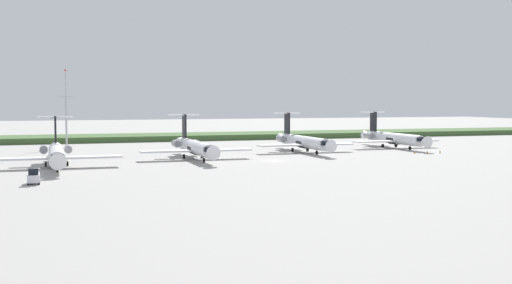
{
  "coord_description": "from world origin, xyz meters",
  "views": [
    {
      "loc": [
        -42.97,
        -119.59,
        12.08
      ],
      "look_at": [
        0.0,
        12.33,
        3.0
      ],
      "focal_mm": 44.94,
      "sensor_mm": 36.0,
      "label": 1
    }
  ],
  "objects_px": {
    "safety_cone_mid_marker": "(427,152)",
    "safety_cone_rear_marker": "(440,152)",
    "antenna_mast": "(66,115)",
    "baggage_tug": "(34,177)",
    "safety_cone_front_marker": "(415,152)",
    "regional_jet_nearest": "(57,153)",
    "regional_jet_third": "(303,141)",
    "regional_jet_fourth": "(393,138)",
    "regional_jet_second": "(195,147)"
  },
  "relations": [
    {
      "from": "antenna_mast",
      "to": "safety_cone_rear_marker",
      "type": "distance_m",
      "value": 93.1
    },
    {
      "from": "baggage_tug",
      "to": "safety_cone_front_marker",
      "type": "distance_m",
      "value": 86.15
    },
    {
      "from": "antenna_mast",
      "to": "safety_cone_rear_marker",
      "type": "bearing_deg",
      "value": -28.98
    },
    {
      "from": "regional_jet_third",
      "to": "safety_cone_mid_marker",
      "type": "distance_m",
      "value": 28.47
    },
    {
      "from": "regional_jet_third",
      "to": "safety_cone_mid_marker",
      "type": "xyz_separation_m",
      "value": [
        25.99,
        -11.39,
        -2.26
      ]
    },
    {
      "from": "regional_jet_nearest",
      "to": "antenna_mast",
      "type": "height_order",
      "value": "antenna_mast"
    },
    {
      "from": "regional_jet_nearest",
      "to": "safety_cone_rear_marker",
      "type": "xyz_separation_m",
      "value": [
        84.27,
        6.14,
        -2.26
      ]
    },
    {
      "from": "baggage_tug",
      "to": "safety_cone_rear_marker",
      "type": "distance_m",
      "value": 92.52
    },
    {
      "from": "regional_jet_third",
      "to": "regional_jet_second",
      "type": "bearing_deg",
      "value": -161.79
    },
    {
      "from": "antenna_mast",
      "to": "safety_cone_rear_marker",
      "type": "height_order",
      "value": "antenna_mast"
    },
    {
      "from": "baggage_tug",
      "to": "safety_cone_front_marker",
      "type": "xyz_separation_m",
      "value": [
        81.05,
        29.18,
        -0.73
      ]
    },
    {
      "from": "regional_jet_third",
      "to": "safety_cone_rear_marker",
      "type": "bearing_deg",
      "value": -21.59
    },
    {
      "from": "regional_jet_nearest",
      "to": "regional_jet_fourth",
      "type": "height_order",
      "value": "same"
    },
    {
      "from": "baggage_tug",
      "to": "safety_cone_rear_marker",
      "type": "height_order",
      "value": "baggage_tug"
    },
    {
      "from": "regional_jet_fourth",
      "to": "antenna_mast",
      "type": "bearing_deg",
      "value": 160.44
    },
    {
      "from": "antenna_mast",
      "to": "safety_cone_front_marker",
      "type": "distance_m",
      "value": 87.36
    },
    {
      "from": "regional_jet_fourth",
      "to": "regional_jet_second",
      "type": "bearing_deg",
      "value": -165.1
    },
    {
      "from": "regional_jet_third",
      "to": "safety_cone_front_marker",
      "type": "height_order",
      "value": "regional_jet_third"
    },
    {
      "from": "safety_cone_mid_marker",
      "to": "safety_cone_rear_marker",
      "type": "height_order",
      "value": "same"
    },
    {
      "from": "safety_cone_front_marker",
      "to": "antenna_mast",
      "type": "bearing_deg",
      "value": 148.82
    },
    {
      "from": "baggage_tug",
      "to": "safety_cone_rear_marker",
      "type": "xyz_separation_m",
      "value": [
        87.76,
        29.29,
        -0.73
      ]
    },
    {
      "from": "regional_jet_nearest",
      "to": "antenna_mast",
      "type": "distance_m",
      "value": 51.5
    },
    {
      "from": "baggage_tug",
      "to": "safety_cone_mid_marker",
      "type": "bearing_deg",
      "value": 19.22
    },
    {
      "from": "regional_jet_second",
      "to": "baggage_tug",
      "type": "xyz_separation_m",
      "value": [
        -30.78,
        -31.73,
        -1.53
      ]
    },
    {
      "from": "regional_jet_second",
      "to": "regional_jet_fourth",
      "type": "relative_size",
      "value": 1.0
    },
    {
      "from": "antenna_mast",
      "to": "baggage_tug",
      "type": "bearing_deg",
      "value": -95.1
    },
    {
      "from": "safety_cone_front_marker",
      "to": "safety_cone_rear_marker",
      "type": "distance_m",
      "value": 6.71
    },
    {
      "from": "regional_jet_second",
      "to": "regional_jet_fourth",
      "type": "height_order",
      "value": "same"
    },
    {
      "from": "regional_jet_second",
      "to": "regional_jet_fourth",
      "type": "distance_m",
      "value": 56.47
    },
    {
      "from": "safety_cone_mid_marker",
      "to": "safety_cone_rear_marker",
      "type": "xyz_separation_m",
      "value": [
        3.25,
        -0.18,
        0.0
      ]
    },
    {
      "from": "regional_jet_fourth",
      "to": "safety_cone_mid_marker",
      "type": "height_order",
      "value": "regional_jet_fourth"
    },
    {
      "from": "baggage_tug",
      "to": "safety_cone_mid_marker",
      "type": "relative_size",
      "value": 5.82
    },
    {
      "from": "regional_jet_nearest",
      "to": "regional_jet_third",
      "type": "height_order",
      "value": "same"
    },
    {
      "from": "antenna_mast",
      "to": "safety_cone_mid_marker",
      "type": "distance_m",
      "value": 90.19
    },
    {
      "from": "antenna_mast",
      "to": "safety_cone_front_marker",
      "type": "bearing_deg",
      "value": -31.18
    },
    {
      "from": "safety_cone_rear_marker",
      "to": "regional_jet_fourth",
      "type": "bearing_deg",
      "value": 98.09
    },
    {
      "from": "regional_jet_third",
      "to": "regional_jet_fourth",
      "type": "xyz_separation_m",
      "value": [
        26.83,
        5.39,
        0.0
      ]
    },
    {
      "from": "regional_jet_second",
      "to": "antenna_mast",
      "type": "relative_size",
      "value": 1.55
    },
    {
      "from": "regional_jet_nearest",
      "to": "regional_jet_fourth",
      "type": "bearing_deg",
      "value": 15.76
    },
    {
      "from": "baggage_tug",
      "to": "safety_cone_rear_marker",
      "type": "relative_size",
      "value": 5.82
    },
    {
      "from": "regional_jet_fourth",
      "to": "safety_cone_rear_marker",
      "type": "xyz_separation_m",
      "value": [
        2.41,
        -16.96,
        -2.26
      ]
    },
    {
      "from": "regional_jet_nearest",
      "to": "regional_jet_fourth",
      "type": "relative_size",
      "value": 1.0
    },
    {
      "from": "regional_jet_nearest",
      "to": "regional_jet_third",
      "type": "relative_size",
      "value": 1.0
    },
    {
      "from": "regional_jet_fourth",
      "to": "safety_cone_front_marker",
      "type": "height_order",
      "value": "regional_jet_fourth"
    },
    {
      "from": "safety_cone_front_marker",
      "to": "safety_cone_rear_marker",
      "type": "xyz_separation_m",
      "value": [
        6.71,
        0.11,
        0.0
      ]
    },
    {
      "from": "regional_jet_third",
      "to": "baggage_tug",
      "type": "height_order",
      "value": "regional_jet_third"
    },
    {
      "from": "regional_jet_third",
      "to": "baggage_tug",
      "type": "xyz_separation_m",
      "value": [
        -58.52,
        -40.86,
        -1.53
      ]
    },
    {
      "from": "antenna_mast",
      "to": "safety_cone_front_marker",
      "type": "height_order",
      "value": "antenna_mast"
    },
    {
      "from": "safety_cone_front_marker",
      "to": "safety_cone_mid_marker",
      "type": "distance_m",
      "value": 3.47
    },
    {
      "from": "regional_jet_nearest",
      "to": "safety_cone_front_marker",
      "type": "xyz_separation_m",
      "value": [
        77.56,
        6.04,
        -2.26
      ]
    }
  ]
}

